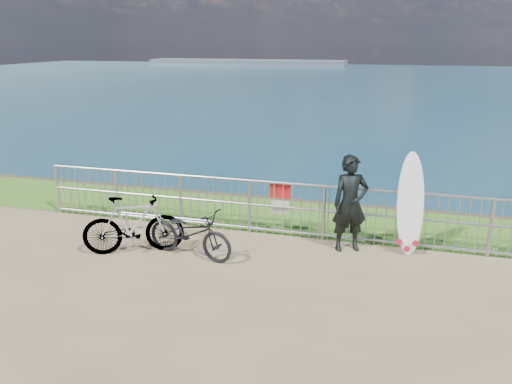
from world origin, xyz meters
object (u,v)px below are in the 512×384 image
(surfer, at_px, (350,204))
(bicycle_near, at_px, (190,233))
(bicycle_far, at_px, (133,225))
(surfboard, at_px, (410,208))

(surfer, bearing_deg, bicycle_near, 178.32)
(bicycle_near, distance_m, bicycle_far, 1.07)
(surfer, distance_m, bicycle_far, 3.99)
(surfer, height_order, bicycle_far, surfer)
(surfboard, height_order, bicycle_near, surfboard)
(surfer, bearing_deg, surfboard, -13.78)
(surfer, xyz_separation_m, surfboard, (1.06, 0.18, -0.04))
(surfboard, bearing_deg, bicycle_near, -161.63)
(surfer, bearing_deg, bicycle_far, 174.32)
(surfboard, xyz_separation_m, bicycle_far, (-4.85, -1.38, -0.32))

